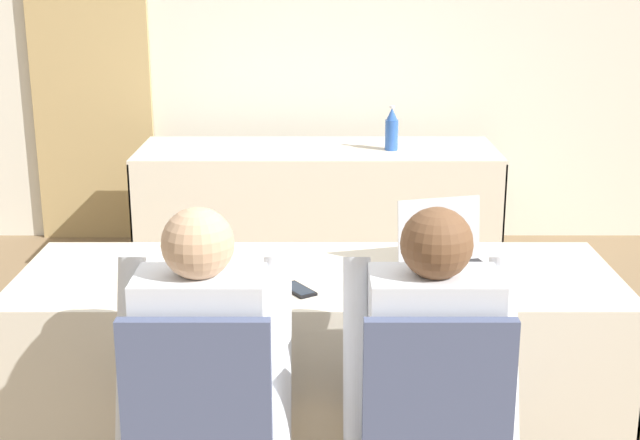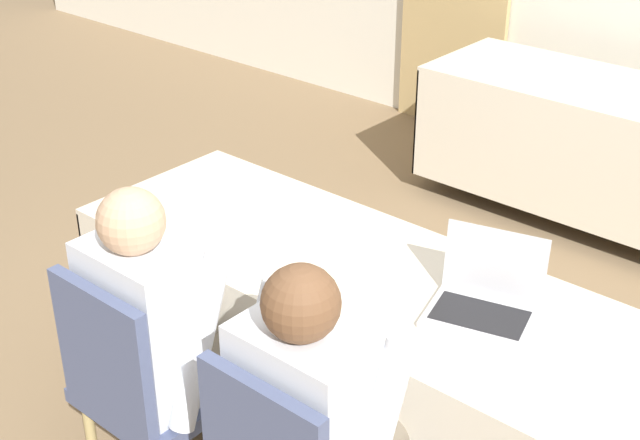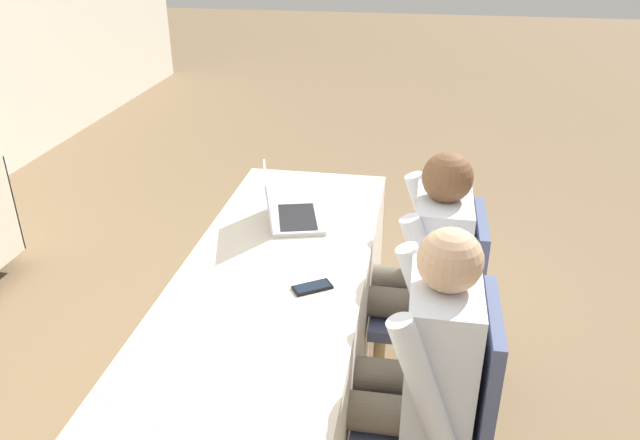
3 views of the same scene
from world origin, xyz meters
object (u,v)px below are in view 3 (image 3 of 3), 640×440
cell_phone (312,287)px  person_checkered_shirt (415,365)px  chair_near_right (442,299)px  laptop (289,212)px  chair_near_left (443,406)px  person_white_shirt (420,265)px

cell_phone → person_checkered_shirt: bearing=-156.6°
cell_phone → chair_near_right: chair_near_right is taller
laptop → chair_near_right: laptop is taller
chair_near_left → person_checkered_shirt: size_ratio=0.77×
laptop → cell_phone: bearing=-174.1°
laptop → person_white_shirt: 0.62m
cell_phone → chair_near_left: 0.61m
laptop → chair_near_left: bearing=-153.6°
cell_phone → chair_near_right: 0.68m
laptop → chair_near_right: bearing=-116.1°
chair_near_left → person_checkered_shirt: (-0.00, 0.10, 0.16)m
chair_near_left → chair_near_right: 0.65m
cell_phone → person_checkered_shirt: (-0.26, -0.39, -0.09)m
laptop → person_white_shirt: (-0.13, -0.59, -0.14)m
laptop → cell_phone: laptop is taller
person_white_shirt → cell_phone: bearing=-44.9°
chair_near_right → person_checkered_shirt: (-0.65, 0.10, 0.16)m
laptop → chair_near_left: 1.09m
cell_phone → person_checkered_shirt: 0.48m
chair_near_left → person_checkered_shirt: bearing=-90.0°
chair_near_right → person_white_shirt: size_ratio=0.77×
person_white_shirt → person_checkered_shirt: bearing=0.0°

